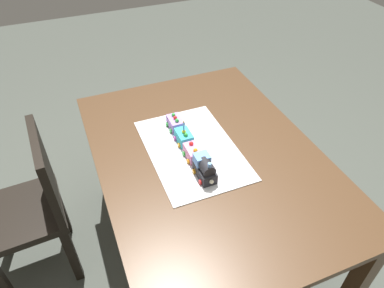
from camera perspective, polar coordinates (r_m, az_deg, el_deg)
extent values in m
plane|color=#474C44|center=(2.21, 2.08, -16.03)|extent=(8.00, 8.00, 0.00)
cube|color=#4C331E|center=(1.66, 2.67, -2.11)|extent=(1.40, 1.00, 0.03)
cube|color=#4C331E|center=(1.84, 24.81, -19.76)|extent=(0.07, 0.07, 0.71)
cube|color=#4C331E|center=(2.49, 5.67, 3.52)|extent=(0.07, 0.07, 0.71)
cube|color=#4C331E|center=(2.29, -14.43, -1.56)|extent=(0.07, 0.07, 0.71)
cube|color=black|center=(1.98, -25.83, -10.15)|extent=(0.42, 0.42, 0.04)
cube|color=black|center=(1.81, -22.35, -4.17)|extent=(0.40, 0.06, 0.40)
cube|color=black|center=(2.08, -28.22, -18.84)|extent=(0.04, 0.04, 0.42)
cube|color=black|center=(2.25, -20.31, -9.63)|extent=(0.04, 0.04, 0.42)
cube|color=black|center=(2.03, -18.67, -16.49)|extent=(0.04, 0.04, 0.42)
cube|color=silver|center=(1.67, 0.00, -0.83)|extent=(0.60, 0.40, 0.00)
cube|color=#232328|center=(1.52, 2.07, -4.52)|extent=(0.12, 0.06, 0.05)
cylinder|color=#232328|center=(1.48, 2.35, -3.71)|extent=(0.08, 0.05, 0.05)
cube|color=#669EEA|center=(1.51, 1.59, -2.40)|extent=(0.06, 0.06, 0.04)
cylinder|color=#669EEA|center=(1.44, 2.84, -3.55)|extent=(0.02, 0.02, 0.03)
sphere|color=#F4EFCC|center=(1.47, 3.15, -6.06)|extent=(0.02, 0.02, 0.02)
cylinder|color=red|center=(1.52, 3.83, -5.38)|extent=(0.02, 0.01, 0.02)
cylinder|color=red|center=(1.56, 2.76, -3.71)|extent=(0.02, 0.01, 0.02)
cylinder|color=red|center=(1.50, 1.32, -6.14)|extent=(0.02, 0.01, 0.02)
cylinder|color=orange|center=(1.54, 0.32, -4.41)|extent=(0.02, 0.01, 0.02)
cube|color=pink|center=(1.61, 0.21, -1.39)|extent=(0.10, 0.06, 0.06)
cylinder|color=#D84CB2|center=(1.61, 1.77, -2.13)|extent=(0.02, 0.01, 0.02)
cylinder|color=#D84CB2|center=(1.65, 1.01, -0.92)|extent=(0.02, 0.01, 0.02)
cylinder|color=orange|center=(1.59, -0.62, -2.79)|extent=(0.02, 0.01, 0.02)
cylinder|color=green|center=(1.63, -1.33, -1.55)|extent=(0.02, 0.01, 0.02)
sphere|color=orange|center=(1.57, 0.56, -1.04)|extent=(0.02, 0.02, 0.02)
sphere|color=red|center=(1.60, -0.13, 0.07)|extent=(0.02, 0.02, 0.02)
cube|color=#38B7C6|center=(1.69, -1.30, 1.10)|extent=(0.10, 0.06, 0.06)
cylinder|color=yellow|center=(1.69, 0.18, 0.39)|extent=(0.02, 0.01, 0.02)
cylinder|color=#D84CB2|center=(1.73, -0.51, 1.48)|extent=(0.02, 0.01, 0.02)
cylinder|color=orange|center=(1.67, -2.11, -0.21)|extent=(0.02, 0.01, 0.02)
cylinder|color=#D84CB2|center=(1.71, -2.75, 0.91)|extent=(0.02, 0.01, 0.02)
sphere|color=green|center=(1.65, -1.01, 1.49)|extent=(0.02, 0.02, 0.02)
sphere|color=yellow|center=(1.67, -1.32, 2.00)|extent=(0.02, 0.02, 0.02)
cube|color=#AD84E0|center=(1.78, -2.67, 3.34)|extent=(0.10, 0.06, 0.06)
cylinder|color=green|center=(1.78, -1.26, 2.68)|extent=(0.02, 0.01, 0.02)
cylinder|color=yellow|center=(1.82, -1.88, 3.66)|extent=(0.02, 0.01, 0.02)
cylinder|color=green|center=(1.76, -3.45, 2.13)|extent=(0.02, 0.01, 0.02)
cylinder|color=green|center=(1.80, -4.03, 3.14)|extent=(0.02, 0.01, 0.02)
sphere|color=green|center=(1.74, -2.42, 3.77)|extent=(0.02, 0.02, 0.02)
sphere|color=green|center=(1.78, -2.98, 4.67)|extent=(0.02, 0.02, 0.02)
sphere|color=red|center=(1.76, -2.70, 4.23)|extent=(0.02, 0.02, 0.02)
cylinder|color=#4CA5E5|center=(1.65, -1.34, 2.88)|extent=(0.01, 0.01, 0.04)
cone|color=yellow|center=(1.63, -1.35, 3.66)|extent=(0.01, 0.01, 0.01)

